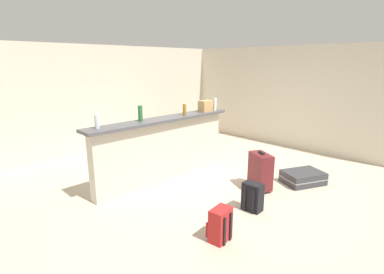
% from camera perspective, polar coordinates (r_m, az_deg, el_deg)
% --- Properties ---
extents(ground_plane, '(13.00, 13.00, 0.05)m').
position_cam_1_polar(ground_plane, '(5.69, 2.90, -7.78)').
color(ground_plane, beige).
extents(wall_back, '(6.60, 0.10, 2.50)m').
position_cam_1_polar(wall_back, '(7.71, -14.05, 7.47)').
color(wall_back, beige).
rests_on(wall_back, ground_plane).
extents(wall_right, '(0.10, 6.00, 2.50)m').
position_cam_1_polar(wall_right, '(7.99, 16.48, 7.54)').
color(wall_right, beige).
rests_on(wall_right, ground_plane).
extents(partition_half_wall, '(2.80, 0.20, 1.10)m').
position_cam_1_polar(partition_half_wall, '(5.38, -5.47, -2.63)').
color(partition_half_wall, beige).
rests_on(partition_half_wall, ground_plane).
extents(bar_countertop, '(2.96, 0.40, 0.05)m').
position_cam_1_polar(bar_countertop, '(5.25, -5.62, 3.38)').
color(bar_countertop, '#4C4C51').
rests_on(bar_countertop, partition_half_wall).
extents(bottle_clear, '(0.07, 0.07, 0.21)m').
position_cam_1_polar(bottle_clear, '(4.58, -17.90, 2.82)').
color(bottle_clear, silver).
rests_on(bottle_clear, bar_countertop).
extents(bottle_green, '(0.08, 0.08, 0.26)m').
position_cam_1_polar(bottle_green, '(4.99, -9.96, 4.51)').
color(bottle_green, '#2D6B38').
rests_on(bottle_green, bar_countertop).
extents(bottle_amber, '(0.06, 0.06, 0.21)m').
position_cam_1_polar(bottle_amber, '(5.46, -1.46, 5.27)').
color(bottle_amber, '#9E661E').
rests_on(bottle_amber, bar_countertop).
extents(bottle_white, '(0.07, 0.07, 0.26)m').
position_cam_1_polar(bottle_white, '(6.04, 4.42, 6.33)').
color(bottle_white, silver).
rests_on(bottle_white, bar_countertop).
extents(grocery_bag, '(0.26, 0.18, 0.22)m').
position_cam_1_polar(grocery_bag, '(5.91, 2.61, 6.00)').
color(grocery_bag, tan).
rests_on(grocery_bag, bar_countertop).
extents(dining_table, '(1.10, 0.80, 0.74)m').
position_cam_1_polar(dining_table, '(7.80, 0.19, 3.47)').
color(dining_table, brown).
rests_on(dining_table, ground_plane).
extents(dining_chair_near_partition, '(0.44, 0.44, 0.93)m').
position_cam_1_polar(dining_chair_near_partition, '(7.42, 2.79, 1.88)').
color(dining_chair_near_partition, '#9E754C').
rests_on(dining_chair_near_partition, ground_plane).
extents(suitcase_flat_charcoal, '(0.89, 0.74, 0.22)m').
position_cam_1_polar(suitcase_flat_charcoal, '(5.68, 20.67, -7.30)').
color(suitcase_flat_charcoal, '#38383D').
rests_on(suitcase_flat_charcoal, ground_plane).
extents(suitcase_upright_maroon, '(0.41, 0.50, 0.67)m').
position_cam_1_polar(suitcase_upright_maroon, '(5.14, 13.07, -6.38)').
color(suitcase_upright_maroon, maroon).
rests_on(suitcase_upright_maroon, ground_plane).
extents(backpack_black, '(0.26, 0.29, 0.42)m').
position_cam_1_polar(backpack_black, '(4.48, 11.67, -11.29)').
color(backpack_black, black).
rests_on(backpack_black, ground_plane).
extents(backpack_red, '(0.30, 0.28, 0.42)m').
position_cam_1_polar(backpack_red, '(3.73, 5.39, -16.58)').
color(backpack_red, red).
rests_on(backpack_red, ground_plane).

